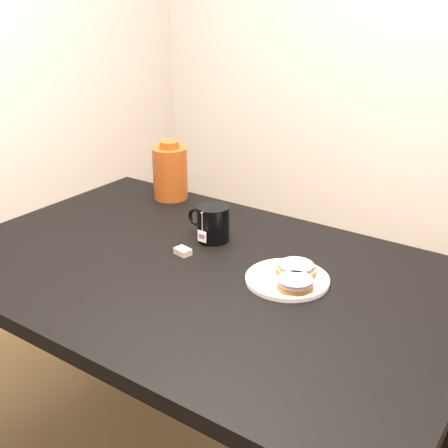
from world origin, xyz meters
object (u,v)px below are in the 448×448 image
at_px(bagel_front, 295,284).
at_px(table, 201,294).
at_px(mug, 213,223).
at_px(teabag_pouch, 183,251).
at_px(bagel_back, 296,269).
at_px(plate, 287,279).
at_px(bagel_package, 170,172).

bearing_deg(bagel_front, table, -175.15).
relative_size(mug, teabag_pouch, 3.15).
bearing_deg(bagel_back, mug, 167.92).
relative_size(plate, bagel_back, 1.62).
height_order(plate, bagel_front, bagel_front).
relative_size(bagel_front, bagel_package, 0.61).
height_order(plate, bagel_back, bagel_back).
relative_size(bagel_front, teabag_pouch, 2.79).
height_order(table, teabag_pouch, teabag_pouch).
bearing_deg(bagel_front, plate, 137.33).
distance_m(teabag_pouch, bagel_package, 0.47).
relative_size(table, teabag_pouch, 31.11).
bearing_deg(bagel_back, bagel_package, 156.96).
bearing_deg(plate, teabag_pouch, -174.74).
height_order(bagel_back, bagel_package, bagel_package).
bearing_deg(teabag_pouch, bagel_front, -1.57).
xyz_separation_m(bagel_front, bagel_package, (-0.68, 0.34, 0.07)).
bearing_deg(table, bagel_front, 4.85).
distance_m(plate, mug, 0.32).
relative_size(plate, teabag_pouch, 4.74).
bearing_deg(bagel_package, table, -42.17).
xyz_separation_m(mug, bagel_package, (-0.33, 0.21, 0.04)).
bearing_deg(teabag_pouch, bagel_package, 133.76).
bearing_deg(bagel_back, table, -158.51).
bearing_deg(plate, bagel_back, 77.22).
bearing_deg(mug, table, -63.54).
distance_m(bagel_front, bagel_package, 0.76).
xyz_separation_m(mug, teabag_pouch, (-0.01, -0.13, -0.04)).
bearing_deg(teabag_pouch, plate, 5.26).
bearing_deg(table, bagel_back, 21.49).
height_order(bagel_back, bagel_front, same).
relative_size(teabag_pouch, bagel_package, 0.22).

